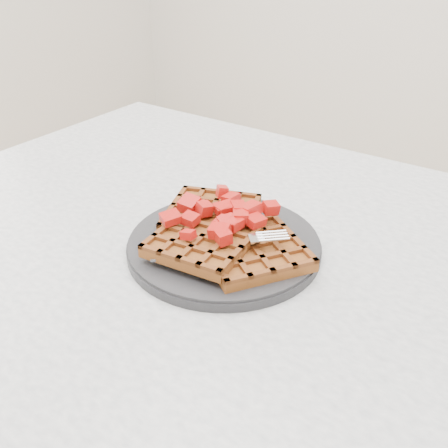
% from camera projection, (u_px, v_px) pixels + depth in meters
% --- Properties ---
extents(table, '(1.20, 0.80, 0.75)m').
position_uv_depth(table, '(263.00, 321.00, 0.71)').
color(table, silver).
rests_on(table, ground).
extents(plate, '(0.26, 0.26, 0.02)m').
position_uv_depth(plate, '(224.00, 245.00, 0.66)').
color(plate, black).
rests_on(plate, table).
extents(waffles, '(0.26, 0.21, 0.03)m').
position_uv_depth(waffles, '(222.00, 234.00, 0.65)').
color(waffles, brown).
rests_on(waffles, plate).
extents(strawberry_pile, '(0.15, 0.15, 0.02)m').
position_uv_depth(strawberry_pile, '(224.00, 215.00, 0.64)').
color(strawberry_pile, '#9C0100').
rests_on(strawberry_pile, waffles).
extents(fork, '(0.15, 0.14, 0.02)m').
position_uv_depth(fork, '(230.00, 253.00, 0.61)').
color(fork, silver).
rests_on(fork, plate).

